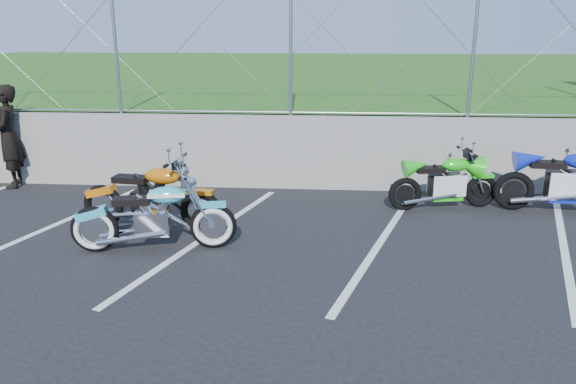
# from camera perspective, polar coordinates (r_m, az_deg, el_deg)

# --- Properties ---
(ground) EXTENTS (90.00, 90.00, 0.00)m
(ground) POSITION_cam_1_polar(r_m,az_deg,el_deg) (6.97, -10.02, -7.47)
(ground) COLOR black
(ground) RESTS_ON ground
(retaining_wall) EXTENTS (30.00, 0.22, 1.30)m
(retaining_wall) POSITION_cam_1_polar(r_m,az_deg,el_deg) (10.03, -5.46, 4.18)
(retaining_wall) COLOR slate
(retaining_wall) RESTS_ON ground
(grass_field) EXTENTS (30.00, 20.00, 1.30)m
(grass_field) POSITION_cam_1_polar(r_m,az_deg,el_deg) (19.84, -0.69, 10.55)
(grass_field) COLOR #225115
(grass_field) RESTS_ON ground
(chain_link_fence) EXTENTS (28.00, 0.03, 2.00)m
(chain_link_fence) POSITION_cam_1_polar(r_m,az_deg,el_deg) (9.80, -5.74, 13.63)
(chain_link_fence) COLOR gray
(chain_link_fence) RESTS_ON retaining_wall
(parking_lines) EXTENTS (18.29, 4.31, 0.01)m
(parking_lines) POSITION_cam_1_polar(r_m,az_deg,el_deg) (7.70, 0.49, -4.75)
(parking_lines) COLOR silver
(parking_lines) RESTS_ON ground
(cruiser_turquoise) EXTENTS (2.10, 0.66, 1.05)m
(cruiser_turquoise) POSITION_cam_1_polar(r_m,az_deg,el_deg) (7.40, -13.27, -2.69)
(cruiser_turquoise) COLOR black
(cruiser_turquoise) RESTS_ON ground
(naked_orange) EXTENTS (2.09, 0.71, 1.04)m
(naked_orange) POSITION_cam_1_polar(r_m,az_deg,el_deg) (8.16, -13.59, -0.69)
(naked_orange) COLOR black
(naked_orange) RESTS_ON ground
(sportbike_green) EXTENTS (1.78, 0.63, 0.93)m
(sportbike_green) POSITION_cam_1_polar(r_m,az_deg,el_deg) (9.15, 15.71, 0.77)
(sportbike_green) COLOR black
(sportbike_green) RESTS_ON ground
(sportbike_blue) EXTENTS (2.09, 0.74, 1.08)m
(sportbike_blue) POSITION_cam_1_polar(r_m,az_deg,el_deg) (9.63, 26.44, 0.80)
(sportbike_blue) COLOR black
(sportbike_blue) RESTS_ON ground
(person_standing) EXTENTS (0.63, 0.77, 1.82)m
(person_standing) POSITION_cam_1_polar(r_m,az_deg,el_deg) (11.07, -26.53, 5.04)
(person_standing) COLOR black
(person_standing) RESTS_ON ground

